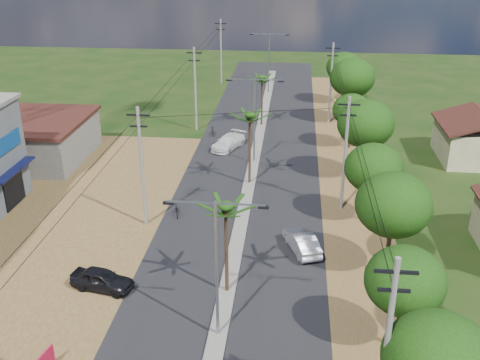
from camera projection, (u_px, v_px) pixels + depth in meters
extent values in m
plane|color=black|center=(218.00, 336.00, 29.91)|extent=(160.00, 160.00, 0.00)
cube|color=black|center=(244.00, 210.00, 43.57)|extent=(12.00, 110.00, 0.04)
cube|color=#605E56|center=(247.00, 193.00, 46.28)|extent=(1.00, 90.00, 0.18)
cube|color=brown|center=(18.00, 246.00, 38.56)|extent=(18.00, 46.00, 0.04)
cube|color=brown|center=(355.00, 215.00, 42.80)|extent=(5.00, 90.00, 0.03)
cube|color=#0D1138|center=(15.00, 170.00, 43.03)|extent=(0.80, 5.40, 0.15)
cube|color=black|center=(14.00, 191.00, 43.78)|extent=(0.10, 3.00, 2.40)
cube|color=navy|center=(6.00, 144.00, 42.21)|extent=(0.12, 4.20, 1.20)
cube|color=#605E56|center=(32.00, 141.00, 52.97)|extent=(10.00, 10.00, 3.60)
cube|color=black|center=(29.00, 120.00, 52.17)|extent=(10.40, 10.40, 0.30)
cube|color=#979066|center=(478.00, 143.00, 52.86)|extent=(7.00, 7.00, 3.30)
ellipsoid|color=black|center=(438.00, 360.00, 21.77)|extent=(4.40, 4.40, 3.74)
cylinder|color=black|center=(400.00, 318.00, 28.29)|extent=(0.28, 0.28, 3.85)
ellipsoid|color=black|center=(405.00, 281.00, 27.41)|extent=(4.00, 4.00, 3.40)
cylinder|color=black|center=(389.00, 243.00, 34.50)|extent=(0.28, 0.28, 4.55)
ellipsoid|color=black|center=(394.00, 205.00, 33.45)|extent=(4.60, 4.60, 3.91)
cylinder|color=black|center=(371.00, 197.00, 41.00)|extent=(0.28, 0.28, 4.06)
ellipsoid|color=black|center=(374.00, 168.00, 40.07)|extent=(4.20, 4.20, 3.57)
cylinder|color=black|center=(363.00, 154.00, 48.13)|extent=(0.28, 0.28, 4.76)
ellipsoid|color=black|center=(366.00, 124.00, 47.04)|extent=(4.80, 4.80, 4.08)
cylinder|color=black|center=(350.00, 130.00, 55.69)|extent=(0.28, 0.28, 3.64)
ellipsoid|color=black|center=(352.00, 110.00, 54.85)|extent=(3.80, 3.80, 3.23)
cylinder|color=black|center=(350.00, 102.00, 62.67)|extent=(0.28, 0.28, 4.90)
ellipsoid|color=black|center=(352.00, 78.00, 61.54)|extent=(5.00, 5.00, 4.25)
cylinder|color=black|center=(343.00, 87.00, 70.10)|extent=(0.28, 0.28, 4.34)
ellipsoid|color=black|center=(344.00, 67.00, 69.10)|extent=(4.40, 4.40, 3.74)
cylinder|color=black|center=(227.00, 251.00, 32.39)|extent=(0.22, 0.22, 5.80)
cylinder|color=black|center=(250.00, 150.00, 46.89)|extent=(0.22, 0.22, 6.20)
cylinder|color=black|center=(262.00, 102.00, 61.62)|extent=(0.22, 0.22, 5.50)
cylinder|color=gray|center=(217.00, 273.00, 28.31)|extent=(0.16, 0.16, 8.00)
cube|color=gray|center=(240.00, 204.00, 26.63)|extent=(2.40, 0.08, 0.08)
cube|color=gray|center=(191.00, 202.00, 26.85)|extent=(2.40, 0.08, 0.08)
cube|color=black|center=(263.00, 207.00, 26.57)|extent=(0.50, 0.18, 0.12)
cube|color=black|center=(168.00, 203.00, 26.99)|extent=(0.50, 0.18, 0.12)
cylinder|color=gray|center=(254.00, 122.00, 51.09)|extent=(0.16, 0.16, 8.00)
cube|color=gray|center=(268.00, 80.00, 49.41)|extent=(2.40, 0.08, 0.08)
cube|color=gray|center=(241.00, 79.00, 49.63)|extent=(2.40, 0.08, 0.08)
cube|color=black|center=(281.00, 81.00, 49.35)|extent=(0.50, 0.18, 0.12)
cube|color=black|center=(229.00, 80.00, 49.77)|extent=(0.50, 0.18, 0.12)
cylinder|color=gray|center=(269.00, 64.00, 73.87)|extent=(0.16, 0.16, 8.00)
cube|color=gray|center=(279.00, 34.00, 72.20)|extent=(2.40, 0.08, 0.08)
cube|color=gray|center=(260.00, 34.00, 72.42)|extent=(2.40, 0.08, 0.08)
cube|color=black|center=(287.00, 35.00, 72.14)|extent=(0.50, 0.18, 0.12)
cube|color=black|center=(252.00, 34.00, 72.56)|extent=(0.50, 0.18, 0.12)
cylinder|color=#605E56|center=(142.00, 168.00, 39.68)|extent=(0.24, 0.24, 9.00)
cube|color=black|center=(138.00, 115.00, 38.11)|extent=(1.60, 0.12, 0.12)
cube|color=black|center=(139.00, 126.00, 38.43)|extent=(1.20, 0.12, 0.12)
cylinder|color=#605E56|center=(195.00, 90.00, 59.73)|extent=(0.24, 0.24, 9.00)
cube|color=black|center=(194.00, 53.00, 58.16)|extent=(1.60, 0.12, 0.12)
cube|color=black|center=(194.00, 61.00, 58.48)|extent=(1.20, 0.12, 0.12)
cylinder|color=#605E56|center=(221.00, 52.00, 78.86)|extent=(0.24, 0.24, 9.00)
cube|color=black|center=(221.00, 23.00, 77.30)|extent=(1.60, 0.12, 0.12)
cube|color=black|center=(221.00, 29.00, 77.62)|extent=(1.20, 0.12, 0.12)
cylinder|color=#605E56|center=(385.00, 357.00, 21.96)|extent=(0.24, 0.24, 9.00)
cube|color=black|center=(396.00, 272.00, 20.39)|extent=(1.60, 0.12, 0.12)
cube|color=black|center=(394.00, 290.00, 20.71)|extent=(1.20, 0.12, 0.12)
cylinder|color=#605E56|center=(345.00, 155.00, 42.01)|extent=(0.24, 0.24, 9.00)
cube|color=black|center=(349.00, 105.00, 40.44)|extent=(1.60, 0.12, 0.12)
cube|color=black|center=(348.00, 115.00, 40.76)|extent=(1.20, 0.12, 0.12)
cylinder|color=#605E56|center=(331.00, 84.00, 62.05)|extent=(0.24, 0.24, 9.00)
cube|color=black|center=(333.00, 48.00, 60.49)|extent=(1.60, 0.12, 0.12)
cube|color=black|center=(333.00, 56.00, 60.81)|extent=(1.20, 0.12, 0.12)
imported|color=#A2A4AA|center=(302.00, 242.00, 37.72)|extent=(2.76, 4.33, 1.35)
imported|color=silver|center=(228.00, 142.00, 55.83)|extent=(3.52, 4.97, 1.34)
imported|color=black|center=(102.00, 280.00, 33.62)|extent=(4.07, 2.27, 1.31)
imported|color=black|center=(177.00, 211.00, 42.58)|extent=(0.96, 1.70, 0.84)
imported|color=black|center=(212.00, 131.00, 59.65)|extent=(0.74, 1.78, 1.04)
cylinder|color=black|center=(52.00, 358.00, 27.97)|extent=(0.04, 0.04, 0.57)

